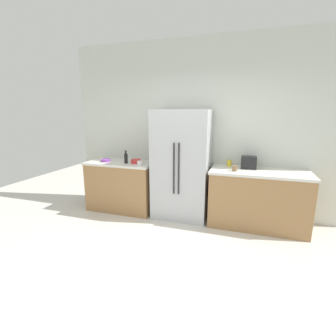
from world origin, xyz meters
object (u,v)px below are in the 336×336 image
Objects in this scene: toaster at (249,162)px; cup_b at (234,168)px; bowl_a at (106,160)px; bowl_b at (136,161)px; bottle_a at (126,158)px; cup_a at (140,163)px; cup_c at (229,163)px; refrigerator at (181,165)px.

toaster is 2.75× the size of cup_b.
cup_b is 0.50× the size of bowl_a.
bottle_a is at bearing -159.49° from bowl_b.
bottle_a is 1.35× the size of bowl_a.
cup_b reaches higher than cup_a.
cup_a is 1.52m from cup_c.
cup_a is 0.49× the size of bowl_a.
cup_a reaches higher than bowl_a.
refrigerator is 1.42m from bowl_a.
cup_a is at bearing -164.12° from cup_c.
cup_a is at bearing -9.46° from bowl_a.
toaster reaches higher than cup_a.
bottle_a is 0.33m from cup_a.
cup_b is at bearing -73.39° from cup_c.
bowl_a is (-0.43, 0.03, -0.07)m from bottle_a.
toaster is 0.33m from cup_b.
refrigerator reaches higher than cup_b.
cup_c is at bearing 15.88° from cup_a.
cup_b is (1.56, 0.07, 0.00)m from cup_a.
cup_c is (1.77, 0.32, -0.04)m from bottle_a.
bowl_b is at bearing 20.51° from bottle_a.
cup_b reaches higher than bowl_b.
bottle_a is 1.87m from cup_b.
cup_b is 0.36m from cup_c.
toaster is 1.92m from bowl_b.
cup_b reaches higher than bowl_a.
cup_b is (1.87, -0.03, -0.05)m from bottle_a.
refrigerator is 0.81m from cup_c.
cup_b is 1.71m from bowl_b.
bowl_b is (-1.91, -0.17, -0.07)m from toaster.
toaster is 1.31× the size of bowl_b.
bottle_a is 0.19m from bowl_b.
bowl_b is (-0.83, -0.06, 0.02)m from refrigerator.
cup_c is at bearing 163.75° from toaster.
refrigerator is at bearing -174.07° from toaster.
cup_a is (0.31, -0.10, -0.06)m from bottle_a.
toaster is at bearing 51.57° from cup_b.
refrigerator is 8.01× the size of bottle_a.
bowl_a is 0.59m from bowl_b.
bowl_a is at bearing -175.37° from toaster.
cup_b is at bearing 2.49° from cup_a.
bottle_a reaches higher than cup_b.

